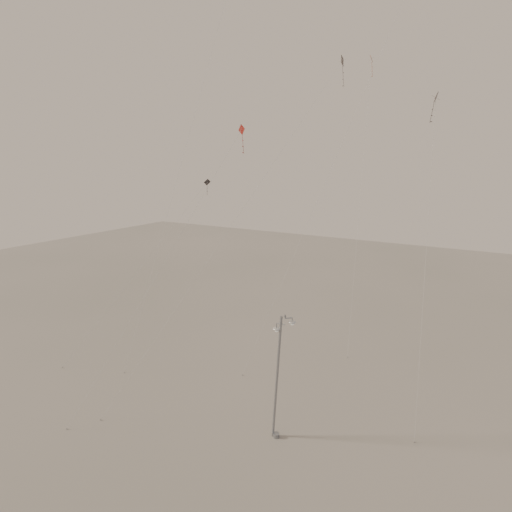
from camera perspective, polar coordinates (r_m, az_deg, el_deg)
The scene contains 9 objects.
ground at distance 30.58m, azimuth -5.34°, elevation -25.18°, with size 160.00×160.00×0.00m, color gray.
street_lamp at distance 28.32m, azimuth 3.23°, elevation -16.43°, with size 1.51×0.89×9.32m.
kite_0 at distance 43.07m, azimuth -6.32°, elevation 26.86°, with size 4.13×14.27×37.76m.
kite_1 at distance 33.14m, azimuth 4.85°, elevation 16.18°, with size 12.18×17.09×27.44m.
kite_2 at distance 38.35m, azimuth 16.84°, elevation 24.80°, with size 11.10×11.11×35.39m.
kite_3 at distance 29.39m, azimuth -8.06°, elevation 7.53°, with size 9.10×10.70×21.67m.
kite_4 at distance 27.05m, azimuth 23.56°, elevation 8.34°, with size 1.05×1.04×23.05m.
kite_5 at distance 45.23m, azimuth 15.40°, elevation 16.83°, with size 2.25×10.22×30.15m.
kite_6 at distance 40.73m, azimuth -11.90°, elevation 3.98°, with size 8.61×12.70×17.41m.
Camera 1 is at (14.26, -19.35, 18.90)m, focal length 28.00 mm.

